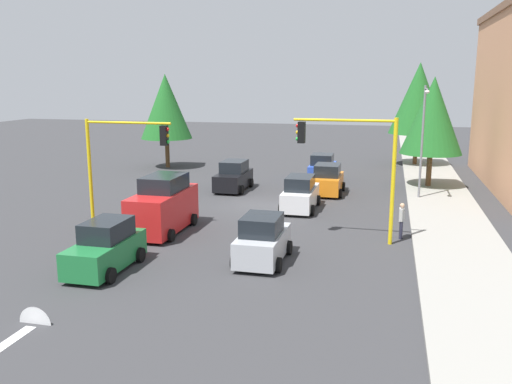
{
  "coord_description": "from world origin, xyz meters",
  "views": [
    {
      "loc": [
        30.17,
        7.23,
        7.32
      ],
      "look_at": [
        1.81,
        0.19,
        1.2
      ],
      "focal_mm": 37.7,
      "sensor_mm": 36.0,
      "label": 1
    }
  ],
  "objects_px": {
    "street_lamp_curbside": "(423,130)",
    "car_silver": "(263,241)",
    "delivery_van_red": "(163,206)",
    "car_orange": "(328,180)",
    "car_black": "(234,177)",
    "car_green": "(106,248)",
    "traffic_signal_near_right": "(122,151)",
    "traffic_signal_near_left": "(353,155)",
    "car_white": "(300,194)",
    "tree_opposite_side": "(166,107)",
    "tree_roadside_far": "(419,98)",
    "pedestrian_crossing": "(401,220)",
    "tree_roadside_mid": "(433,116)",
    "car_blue": "(322,168)"
  },
  "relations": [
    {
      "from": "tree_opposite_side",
      "to": "car_silver",
      "type": "bearing_deg",
      "value": 31.73
    },
    {
      "from": "tree_roadside_far",
      "to": "car_blue",
      "type": "bearing_deg",
      "value": -38.01
    },
    {
      "from": "traffic_signal_near_left",
      "to": "car_white",
      "type": "xyz_separation_m",
      "value": [
        -5.6,
        -3.25,
        -3.14
      ]
    },
    {
      "from": "traffic_signal_near_left",
      "to": "car_blue",
      "type": "xyz_separation_m",
      "value": [
        -15.1,
        -3.16,
        -3.14
      ]
    },
    {
      "from": "car_green",
      "to": "car_blue",
      "type": "bearing_deg",
      "value": 164.65
    },
    {
      "from": "tree_roadside_far",
      "to": "car_silver",
      "type": "bearing_deg",
      "value": -14.32
    },
    {
      "from": "car_orange",
      "to": "street_lamp_curbside",
      "type": "bearing_deg",
      "value": 82.82
    },
    {
      "from": "car_green",
      "to": "traffic_signal_near_left",
      "type": "bearing_deg",
      "value": 124.33
    },
    {
      "from": "tree_roadside_mid",
      "to": "car_white",
      "type": "height_order",
      "value": "tree_roadside_mid"
    },
    {
      "from": "traffic_signal_near_right",
      "to": "tree_roadside_mid",
      "type": "relative_size",
      "value": 0.72
    },
    {
      "from": "car_white",
      "to": "traffic_signal_near_left",
      "type": "bearing_deg",
      "value": 30.12
    },
    {
      "from": "car_blue",
      "to": "traffic_signal_near_left",
      "type": "bearing_deg",
      "value": 11.82
    },
    {
      "from": "tree_roadside_far",
      "to": "car_orange",
      "type": "bearing_deg",
      "value": -23.8
    },
    {
      "from": "traffic_signal_near_left",
      "to": "car_silver",
      "type": "bearing_deg",
      "value": -41.42
    },
    {
      "from": "car_black",
      "to": "tree_roadside_far",
      "type": "bearing_deg",
      "value": 138.44
    },
    {
      "from": "car_silver",
      "to": "car_blue",
      "type": "height_order",
      "value": "same"
    },
    {
      "from": "traffic_signal_near_left",
      "to": "tree_opposite_side",
      "type": "relative_size",
      "value": 0.73
    },
    {
      "from": "traffic_signal_near_left",
      "to": "car_silver",
      "type": "relative_size",
      "value": 1.56
    },
    {
      "from": "car_green",
      "to": "car_silver",
      "type": "height_order",
      "value": "same"
    },
    {
      "from": "tree_roadside_mid",
      "to": "car_blue",
      "type": "bearing_deg",
      "value": -98.38
    },
    {
      "from": "pedestrian_crossing",
      "to": "traffic_signal_near_left",
      "type": "bearing_deg",
      "value": -65.19
    },
    {
      "from": "car_blue",
      "to": "street_lamp_curbside",
      "type": "bearing_deg",
      "value": 50.5
    },
    {
      "from": "tree_roadside_mid",
      "to": "delivery_van_red",
      "type": "relative_size",
      "value": 1.57
    },
    {
      "from": "street_lamp_curbside",
      "to": "car_blue",
      "type": "xyz_separation_m",
      "value": [
        -5.49,
        -6.66,
        -3.45
      ]
    },
    {
      "from": "tree_roadside_mid",
      "to": "car_black",
      "type": "height_order",
      "value": "tree_roadside_mid"
    },
    {
      "from": "tree_roadside_far",
      "to": "car_orange",
      "type": "xyz_separation_m",
      "value": [
        13.67,
        -6.03,
        -4.88
      ]
    },
    {
      "from": "street_lamp_curbside",
      "to": "car_orange",
      "type": "relative_size",
      "value": 1.85
    },
    {
      "from": "traffic_signal_near_left",
      "to": "car_orange",
      "type": "xyz_separation_m",
      "value": [
        -10.33,
        -2.23,
        -3.14
      ]
    },
    {
      "from": "delivery_van_red",
      "to": "car_orange",
      "type": "xyz_separation_m",
      "value": [
        -10.86,
        6.77,
        -0.39
      ]
    },
    {
      "from": "car_orange",
      "to": "car_white",
      "type": "bearing_deg",
      "value": -12.13
    },
    {
      "from": "traffic_signal_near_right",
      "to": "car_orange",
      "type": "relative_size",
      "value": 1.42
    },
    {
      "from": "traffic_signal_near_right",
      "to": "traffic_signal_near_left",
      "type": "relative_size",
      "value": 0.95
    },
    {
      "from": "delivery_van_red",
      "to": "pedestrian_crossing",
      "type": "distance_m",
      "value": 11.4
    },
    {
      "from": "delivery_van_red",
      "to": "tree_roadside_far",
      "type": "bearing_deg",
      "value": 152.44
    },
    {
      "from": "car_green",
      "to": "car_silver",
      "type": "xyz_separation_m",
      "value": [
        -2.42,
        5.71,
        -0.0
      ]
    },
    {
      "from": "street_lamp_curbside",
      "to": "car_silver",
      "type": "distance_m",
      "value": 15.34
    },
    {
      "from": "car_orange",
      "to": "car_black",
      "type": "xyz_separation_m",
      "value": [
        0.24,
        -6.31,
        0.0
      ]
    },
    {
      "from": "traffic_signal_near_right",
      "to": "tree_opposite_side",
      "type": "distance_m",
      "value": 18.82
    },
    {
      "from": "traffic_signal_near_left",
      "to": "tree_roadside_far",
      "type": "height_order",
      "value": "tree_roadside_far"
    },
    {
      "from": "traffic_signal_near_left",
      "to": "street_lamp_curbside",
      "type": "bearing_deg",
      "value": 160.0
    },
    {
      "from": "tree_opposite_side",
      "to": "pedestrian_crossing",
      "type": "distance_m",
      "value": 25.79
    },
    {
      "from": "car_white",
      "to": "pedestrian_crossing",
      "type": "height_order",
      "value": "car_white"
    },
    {
      "from": "car_green",
      "to": "car_black",
      "type": "bearing_deg",
      "value": 178.41
    },
    {
      "from": "car_black",
      "to": "car_silver",
      "type": "height_order",
      "value": "same"
    },
    {
      "from": "car_orange",
      "to": "car_black",
      "type": "distance_m",
      "value": 6.31
    },
    {
      "from": "car_orange",
      "to": "car_black",
      "type": "bearing_deg",
      "value": -87.79
    },
    {
      "from": "tree_opposite_side",
      "to": "car_silver",
      "type": "relative_size",
      "value": 2.13
    },
    {
      "from": "street_lamp_curbside",
      "to": "delivery_van_red",
      "type": "distance_m",
      "value": 16.39
    },
    {
      "from": "traffic_signal_near_left",
      "to": "pedestrian_crossing",
      "type": "distance_m",
      "value": 4.01
    },
    {
      "from": "delivery_van_red",
      "to": "car_green",
      "type": "distance_m",
      "value": 5.62
    }
  ]
}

